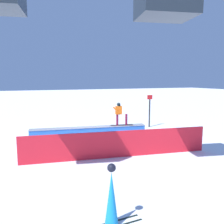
% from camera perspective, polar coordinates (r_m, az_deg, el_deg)
% --- Properties ---
extents(ground_plane, '(120.00, 120.00, 0.00)m').
position_cam_1_polar(ground_plane, '(14.40, -5.51, -5.67)').
color(ground_plane, white).
extents(grind_box, '(7.02, 1.55, 0.53)m').
position_cam_1_polar(grind_box, '(14.34, -5.52, -4.74)').
color(grind_box, blue).
rests_on(grind_box, ground_plane).
extents(snowboarder, '(1.44, 0.64, 1.43)m').
position_cam_1_polar(snowboarder, '(14.55, 1.88, -0.25)').
color(snowboarder, black).
rests_on(snowboarder, grind_box).
extents(ski_lift, '(28.75, 6.52, 8.23)m').
position_cam_1_polar(ski_lift, '(8.48, 15.89, 21.37)').
color(ski_lift, slate).
rests_on(ski_lift, ground_plane).
extents(safety_fence, '(8.24, 1.29, 1.18)m').
position_cam_1_polar(safety_fence, '(10.28, 1.58, -7.89)').
color(safety_fence, red).
rests_on(safety_fence, ground_plane).
extents(background_skier_right, '(1.54, 0.32, 1.52)m').
position_cam_1_polar(background_skier_right, '(5.75, -0.12, -20.19)').
color(background_skier_right, black).
rests_on(background_skier_right, ground_plane).
extents(trail_marker, '(0.40, 0.10, 2.29)m').
position_cam_1_polar(trail_marker, '(16.77, 9.17, 0.46)').
color(trail_marker, '#262628').
rests_on(trail_marker, ground_plane).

